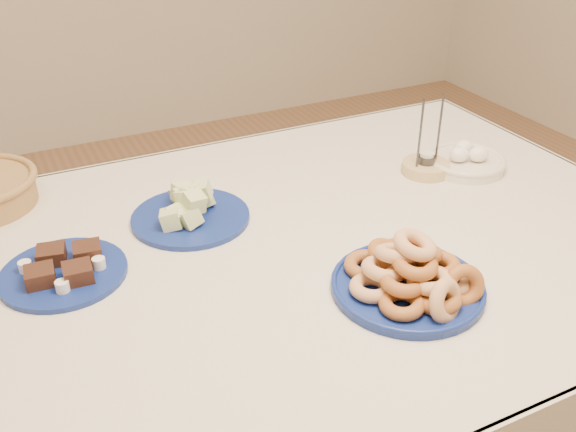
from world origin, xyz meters
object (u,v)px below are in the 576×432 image
object	(u,v)px
donut_platter	(411,277)
egg_bowl	(466,161)
dining_table	(278,290)
candle_holder	(426,166)
brownie_plate	(64,270)
melon_plate	(189,209)

from	to	relation	value
donut_platter	egg_bowl	xyz separation A→B (m)	(0.43, 0.36, -0.01)
dining_table	donut_platter	world-z (taller)	donut_platter
dining_table	candle_holder	world-z (taller)	candle_holder
candle_holder	egg_bowl	size ratio (longest dim) A/B	0.85
brownie_plate	egg_bowl	bearing A→B (deg)	1.99
melon_plate	egg_bowl	world-z (taller)	melon_plate
brownie_plate	candle_holder	distance (m)	0.88
donut_platter	melon_plate	size ratio (longest dim) A/B	1.08
melon_plate	egg_bowl	distance (m)	0.70
melon_plate	brownie_plate	size ratio (longest dim) A/B	1.14
dining_table	melon_plate	world-z (taller)	melon_plate
donut_platter	brownie_plate	bearing A→B (deg)	149.34
dining_table	egg_bowl	bearing A→B (deg)	11.97
egg_bowl	candle_holder	bearing A→B (deg)	167.78
melon_plate	egg_bowl	bearing A→B (deg)	-4.94
dining_table	egg_bowl	distance (m)	0.61
dining_table	melon_plate	bearing A→B (deg)	123.41
egg_bowl	dining_table	bearing A→B (deg)	-168.03
brownie_plate	candle_holder	size ratio (longest dim) A/B	1.37
donut_platter	candle_holder	bearing A→B (deg)	50.15
dining_table	brownie_plate	size ratio (longest dim) A/B	6.31
dining_table	brownie_plate	bearing A→B (deg)	167.51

